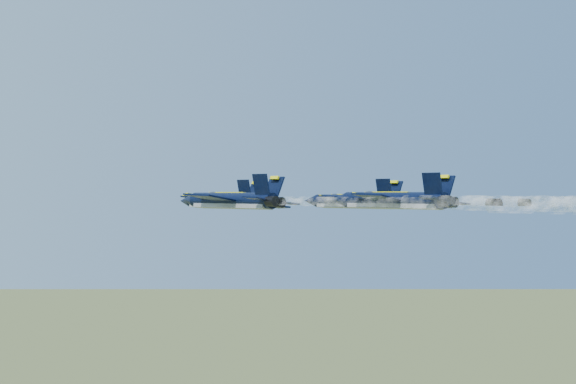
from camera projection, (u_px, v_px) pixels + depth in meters
jet_lead at (219, 202)px, 109.02m from camera, size 12.44×16.14×3.51m
jet_left at (230, 201)px, 90.04m from camera, size 12.44×16.14×3.51m
jet_right at (352, 201)px, 105.40m from camera, size 12.44×16.14×3.51m
jet_slot at (391, 201)px, 86.85m from camera, size 12.44×16.14×3.51m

